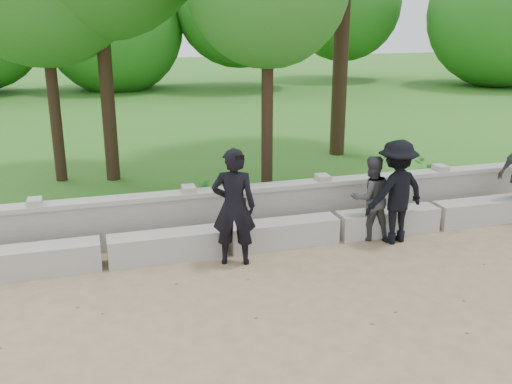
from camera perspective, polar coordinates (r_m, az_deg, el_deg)
ground at (r=8.00m, az=0.48°, el=-11.12°), size 80.00×80.00×0.00m
lawn at (r=21.16m, az=-10.84°, el=6.85°), size 40.00×22.00×0.25m
concrete_bench at (r=9.57m, az=-2.88°, el=-4.75°), size 11.90×0.45×0.45m
parapet_wall at (r=10.12m, az=-3.86°, el=-2.07°), size 12.50×0.35×0.90m
man_main at (r=8.90m, az=-2.24°, el=-1.49°), size 0.79×0.73×1.89m
visitor_left at (r=10.18m, az=11.39°, el=-0.56°), size 0.74×0.58×1.50m
visitor_mid at (r=10.08m, az=13.83°, el=0.02°), size 1.29×0.91×1.82m
shrub_a at (r=10.59m, az=-20.68°, el=-2.01°), size 0.33×0.33×0.53m
shrub_b at (r=10.84m, az=-2.38°, el=-0.29°), size 0.41×0.41×0.59m
shrub_c at (r=12.53m, az=16.86°, el=1.58°), size 0.73×0.68×0.67m
shrub_d at (r=11.06m, az=-5.17°, el=-0.15°), size 0.34×0.36×0.53m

